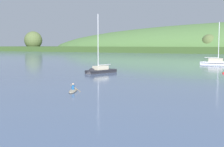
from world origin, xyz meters
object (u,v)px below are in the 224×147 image
sailboat_midwater_white (218,64)px  mooring_buoy_foreground (224,74)px  sailboat_near_mooring (98,72)px  canoe_with_paddler (73,90)px

sailboat_midwater_white → mooring_buoy_foreground: size_ratio=17.05×
sailboat_near_mooring → canoe_with_paddler: (10.59, -20.19, -0.11)m
canoe_with_paddler → mooring_buoy_foreground: bearing=132.9°
sailboat_near_mooring → sailboat_midwater_white: (12.23, 36.94, 0.02)m
sailboat_midwater_white → canoe_with_paddler: (-1.64, -57.13, -0.12)m
sailboat_near_mooring → canoe_with_paddler: bearing=38.3°
canoe_with_paddler → sailboat_near_mooring: bearing=176.5°
sailboat_near_mooring → canoe_with_paddler: 22.80m
sailboat_near_mooring → sailboat_midwater_white: size_ratio=0.94×
sailboat_midwater_white → sailboat_near_mooring: bearing=-100.7°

